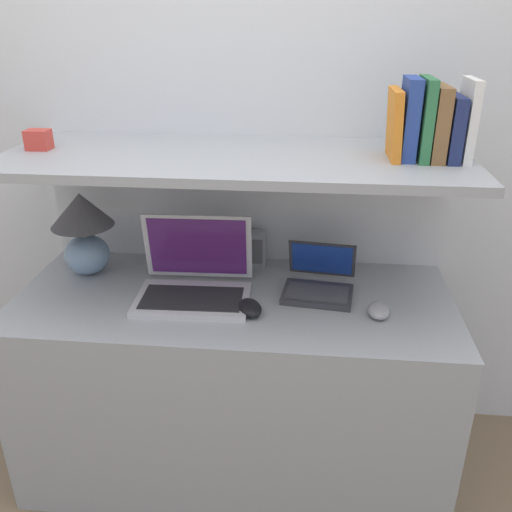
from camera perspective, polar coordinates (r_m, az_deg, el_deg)
The scene contains 17 objects.
wall_back at distance 1.97m, azimuth -1.11°, elevation 13.89°, with size 6.00×0.05×2.40m.
desk at distance 1.98m, azimuth -2.21°, elevation -13.24°, with size 1.43×0.61×0.70m.
back_riser at distance 2.14m, azimuth -1.12°, elevation -3.31°, with size 1.43×0.04×1.13m.
shelf at distance 1.69m, azimuth -2.32°, elevation 10.20°, with size 1.43×0.55×0.03m.
table_lamp at distance 1.97m, azimuth -17.71°, elevation 2.87°, with size 0.21×0.21×0.30m.
laptop_large at distance 1.78m, azimuth -6.50°, elevation -2.60°, with size 0.37×0.29×0.26m.
laptop_small at distance 1.81m, azimuth 6.64°, elevation -2.80°, with size 0.25×0.25×0.16m.
computer_mouse at distance 1.68m, azimuth -0.64°, elevation -5.47°, with size 0.10×0.12×0.04m.
second_mouse at distance 1.71m, azimuth 12.78°, elevation -5.62°, with size 0.07×0.09×0.04m.
router_box at distance 1.97m, azimuth -0.33°, elevation 0.80°, with size 0.09×0.06×0.13m.
book_white at distance 1.70m, azimuth 21.33°, elevation 13.17°, with size 0.03×0.15×0.23m.
book_navy at distance 1.70m, azimuth 19.96°, elevation 12.55°, with size 0.03×0.16×0.18m.
book_brown at distance 1.69m, azimuth 18.56°, elevation 13.11°, with size 0.04×0.16×0.21m.
book_green at distance 1.68m, azimuth 17.29°, elevation 13.59°, with size 0.03×0.16×0.23m.
book_blue at distance 1.67m, azimuth 15.82°, elevation 13.71°, with size 0.04×0.14×0.23m.
book_orange at distance 1.67m, azimuth 14.38°, elevation 13.29°, with size 0.03×0.16×0.20m.
shelf_gadget at distance 1.87m, azimuth -21.92°, elevation 11.29°, with size 0.07×0.06×0.06m.
Camera 1 is at (0.23, -1.24, 1.56)m, focal length 38.00 mm.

